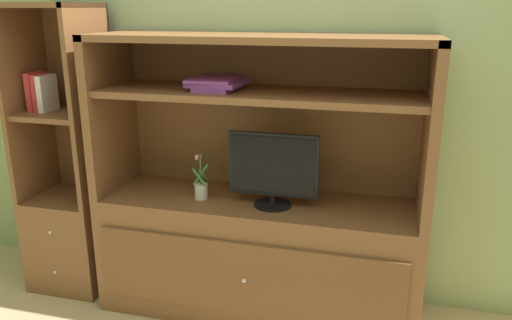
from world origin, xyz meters
The scene contains 7 objects.
painted_rear_wall centered at (0.00, 0.75, 1.40)m, with size 6.00×0.10×2.80m, color #8C9E6B.
media_console centered at (0.00, 0.41, 0.51)m, with size 1.81×0.58×1.60m.
tv_monitor centered at (0.10, 0.34, 0.90)m, with size 0.49×0.20×0.41m.
potted_plant centered at (-0.32, 0.34, 0.75)m, with size 0.09×0.14×0.26m.
magazine_stack centered at (-0.23, 0.40, 1.34)m, with size 0.29×0.33×0.06m.
bookshelf_tall centered at (-1.23, 0.41, 0.57)m, with size 0.48×0.46×1.76m.
upright_book_row centered at (-1.34, 0.40, 1.24)m, with size 0.12×0.16×0.23m.
Camera 1 is at (0.68, -2.16, 1.72)m, focal length 35.37 mm.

